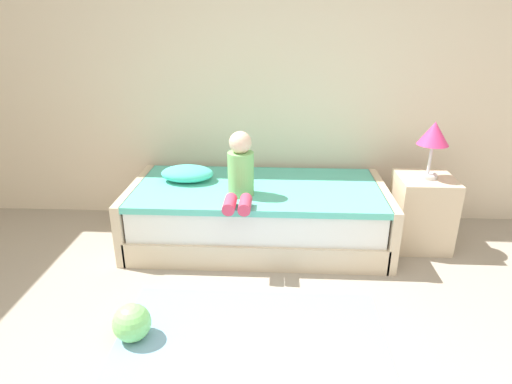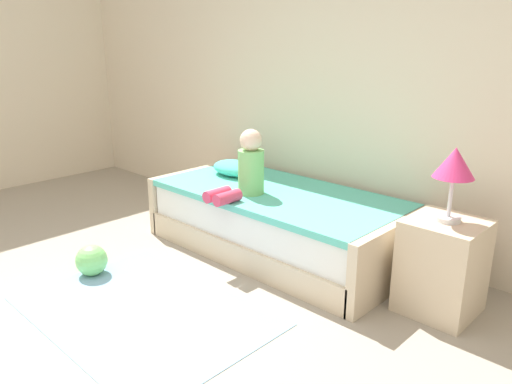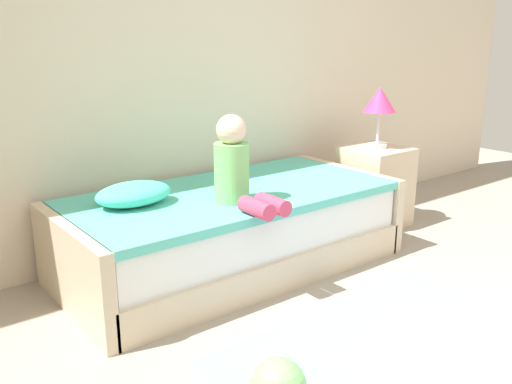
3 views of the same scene
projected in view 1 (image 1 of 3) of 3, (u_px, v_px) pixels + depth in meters
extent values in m
cube|color=beige|center=(276.00, 59.00, 3.74)|extent=(7.20, 0.10, 2.90)
cube|color=beige|center=(258.00, 230.00, 3.70)|extent=(2.00, 1.00, 0.20)
cube|color=white|center=(258.00, 206.00, 3.61)|extent=(1.94, 0.94, 0.25)
cube|color=#59C6B2|center=(258.00, 189.00, 3.56)|extent=(1.98, 0.98, 0.05)
cube|color=beige|center=(138.00, 211.00, 3.69)|extent=(0.07, 1.00, 0.50)
cube|color=beige|center=(381.00, 217.00, 3.59)|extent=(0.07, 1.00, 0.50)
cube|color=beige|center=(422.00, 212.00, 3.56)|extent=(0.44, 0.44, 0.60)
cylinder|color=silver|center=(427.00, 176.00, 3.45)|extent=(0.15, 0.15, 0.03)
cylinder|color=silver|center=(430.00, 159.00, 3.40)|extent=(0.02, 0.02, 0.24)
cone|color=#E5387A|center=(434.00, 133.00, 3.32)|extent=(0.24, 0.24, 0.18)
cylinder|color=#7FC672|center=(241.00, 174.00, 3.32)|extent=(0.20, 0.20, 0.34)
sphere|color=beige|center=(240.00, 143.00, 3.23)|extent=(0.17, 0.17, 0.17)
cylinder|color=#D83F60|center=(230.00, 204.00, 3.10)|extent=(0.09, 0.22, 0.09)
cylinder|color=#D83F60|center=(245.00, 204.00, 3.09)|extent=(0.09, 0.22, 0.09)
ellipsoid|color=#4CCCBC|center=(187.00, 173.00, 3.65)|extent=(0.44, 0.30, 0.13)
sphere|color=#7FD872|center=(132.00, 323.00, 2.55)|extent=(0.23, 0.23, 0.23)
cube|color=#7AA8CC|center=(250.00, 346.00, 2.53)|extent=(1.60, 1.10, 0.01)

